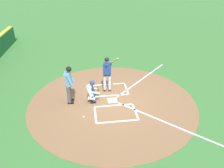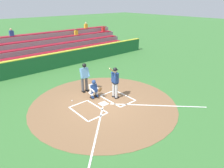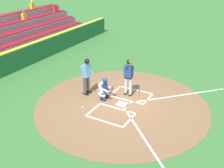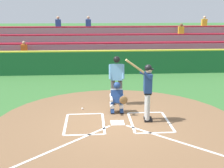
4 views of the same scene
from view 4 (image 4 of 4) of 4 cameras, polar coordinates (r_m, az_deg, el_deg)
name	(u,v)px [view 4 (image 4 of 4)]	position (r m, az deg, el deg)	size (l,w,h in m)	color
ground_plane	(117,123)	(10.05, 1.00, -7.19)	(120.00, 120.00, 0.00)	#387033
dirt_circle	(117,123)	(10.05, 1.00, -7.15)	(8.00, 8.00, 0.01)	brown
home_plate_and_chalk	(120,134)	(9.24, 1.48, -9.08)	(7.93, 4.91, 0.01)	white
batter	(147,88)	(9.96, 6.52, -0.82)	(0.97, 0.66, 2.13)	#BCBCBC
catcher	(117,97)	(10.76, 0.96, -2.41)	(0.59, 0.60, 1.13)	black
plate_umpire	(117,77)	(11.66, 0.84, 1.36)	(0.60, 0.43, 1.86)	#4C4C51
baseball	(82,109)	(11.34, -5.46, -4.53)	(0.07, 0.07, 0.07)	white
backstop_wall	(106,62)	(17.11, -1.16, 4.03)	(22.00, 0.36, 1.31)	#1E6033
bleacher_stand	(103,50)	(20.31, -1.61, 6.20)	(20.00, 4.25, 3.00)	gray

